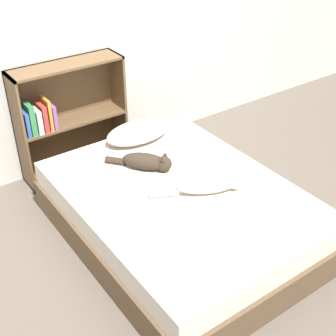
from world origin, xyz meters
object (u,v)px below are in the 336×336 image
(cat_light, at_px, (209,183))
(bed, at_px, (179,213))
(bookshelf, at_px, (65,118))
(cat_dark, at_px, (147,162))
(pillow, at_px, (138,132))

(cat_light, bearing_deg, bed, 162.49)
(bed, distance_m, bookshelf, 1.31)
(bed, height_order, cat_light, cat_light)
(bed, distance_m, cat_dark, 0.44)
(pillow, distance_m, bookshelf, 0.64)
(pillow, relative_size, cat_dark, 1.29)
(pillow, relative_size, cat_light, 0.92)
(bed, relative_size, bookshelf, 1.90)
(cat_dark, bearing_deg, bookshelf, 153.38)
(bed, bearing_deg, cat_dark, 95.34)
(cat_dark, relative_size, bookshelf, 0.44)
(cat_light, xyz_separation_m, bookshelf, (-0.38, 1.38, 0.02))
(pillow, bearing_deg, cat_dark, -113.76)
(cat_dark, xyz_separation_m, bookshelf, (-0.21, 0.91, 0.04))
(pillow, height_order, bookshelf, bookshelf)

